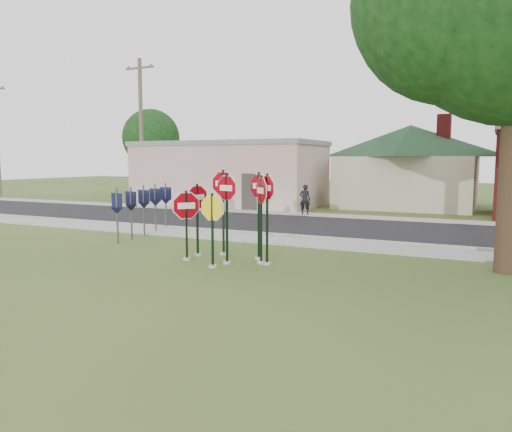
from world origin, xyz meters
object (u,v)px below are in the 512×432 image
at_px(stop_sign_left, 186,216).
at_px(pedestrian, 305,200).
at_px(stop_sign_center, 227,206).
at_px(stop_sign_yellow, 212,222).
at_px(utility_pole_near, 141,130).

xyz_separation_m(stop_sign_left, pedestrian, (-1.01, 12.90, -0.47)).
height_order(stop_sign_center, stop_sign_left, stop_sign_center).
xyz_separation_m(stop_sign_center, stop_sign_yellow, (-0.11, -0.62, -0.39)).
bearing_deg(stop_sign_center, utility_pole_near, 135.40).
bearing_deg(stop_sign_center, stop_sign_left, -177.49).
distance_m(stop_sign_center, utility_pole_near, 20.21).
relative_size(stop_sign_left, pedestrian, 1.37).
xyz_separation_m(stop_sign_yellow, stop_sign_left, (-1.23, 0.56, 0.05)).
height_order(stop_sign_left, utility_pole_near, utility_pole_near).
distance_m(stop_sign_left, pedestrian, 12.95).
bearing_deg(stop_sign_center, pedestrian, 100.41).
height_order(stop_sign_center, stop_sign_yellow, stop_sign_center).
relative_size(stop_sign_center, pedestrian, 1.67).
height_order(stop_sign_left, pedestrian, stop_sign_left).
bearing_deg(stop_sign_yellow, utility_pole_near, 133.93).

